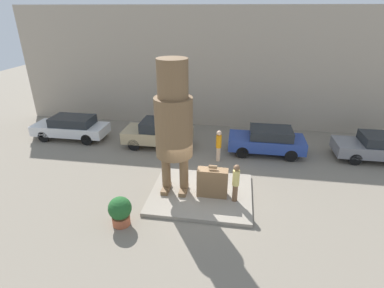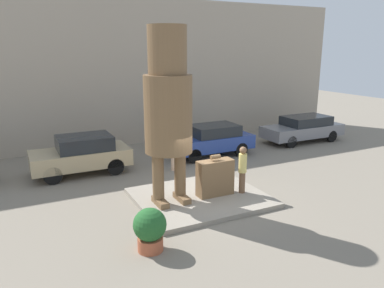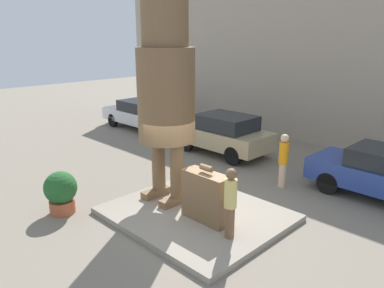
{
  "view_description": "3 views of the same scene",
  "coord_description": "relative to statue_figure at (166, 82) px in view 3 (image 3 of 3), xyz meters",
  "views": [
    {
      "loc": [
        1.36,
        -11.16,
        7.64
      ],
      "look_at": [
        -0.43,
        0.11,
        2.44
      ],
      "focal_mm": 28.0,
      "sensor_mm": 36.0,
      "label": 1
    },
    {
      "loc": [
        -5.8,
        -10.96,
        5.26
      ],
      "look_at": [
        -0.32,
        0.03,
        2.08
      ],
      "focal_mm": 35.0,
      "sensor_mm": 36.0,
      "label": 2
    },
    {
      "loc": [
        6.41,
        -6.55,
        4.73
      ],
      "look_at": [
        -0.05,
        -0.11,
        2.06
      ],
      "focal_mm": 35.0,
      "sensor_mm": 36.0,
      "label": 3
    }
  ],
  "objects": [
    {
      "name": "ground_plane",
      "position": [
        1.17,
        -0.03,
        -3.54
      ],
      "size": [
        60.0,
        60.0,
        0.0
      ],
      "primitive_type": "plane",
      "color": "gray"
    },
    {
      "name": "planter_pot",
      "position": [
        -1.61,
        -2.46,
        -2.9
      ],
      "size": [
        0.89,
        0.89,
        1.19
      ],
      "color": "#AD5638",
      "rests_on": "ground_plane"
    },
    {
      "name": "giant_suitcase",
      "position": [
        1.67,
        -0.18,
        -2.73
      ],
      "size": [
        1.31,
        0.5,
        1.49
      ],
      "color": "brown",
      "rests_on": "pedestal"
    },
    {
      "name": "parked_car_tan",
      "position": [
        -2.0,
        4.79,
        -2.67
      ],
      "size": [
        4.06,
        1.87,
        1.64
      ],
      "rotation": [
        0.0,
        0.0,
        3.14
      ],
      "color": "tan",
      "rests_on": "ground_plane"
    },
    {
      "name": "building_backdrop",
      "position": [
        1.17,
        8.99,
        0.38
      ],
      "size": [
        28.0,
        0.6,
        7.83
      ],
      "color": "tan",
      "rests_on": "ground_plane"
    },
    {
      "name": "pedestal",
      "position": [
        1.17,
        -0.03,
        -3.46
      ],
      "size": [
        4.44,
        3.79,
        0.16
      ],
      "color": "gray",
      "rests_on": "ground_plane"
    },
    {
      "name": "worker_hivis",
      "position": [
        1.66,
        3.44,
        -2.58
      ],
      "size": [
        0.3,
        0.3,
        1.76
      ],
      "color": "beige",
      "rests_on": "ground_plane"
    },
    {
      "name": "statue_figure",
      "position": [
        0.0,
        0.0,
        0.0
      ],
      "size": [
        1.56,
        1.56,
        5.78
      ],
      "color": "brown",
      "rests_on": "pedestal"
    },
    {
      "name": "parked_car_white",
      "position": [
        -7.76,
        5.0,
        -2.74
      ],
      "size": [
        4.62,
        1.7,
        1.48
      ],
      "rotation": [
        0.0,
        0.0,
        3.14
      ],
      "color": "silver",
      "rests_on": "ground_plane"
    },
    {
      "name": "tourist",
      "position": [
        2.66,
        -0.43,
        -2.44
      ],
      "size": [
        0.29,
        0.29,
        1.72
      ],
      "color": "brown",
      "rests_on": "pedestal"
    }
  ]
}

